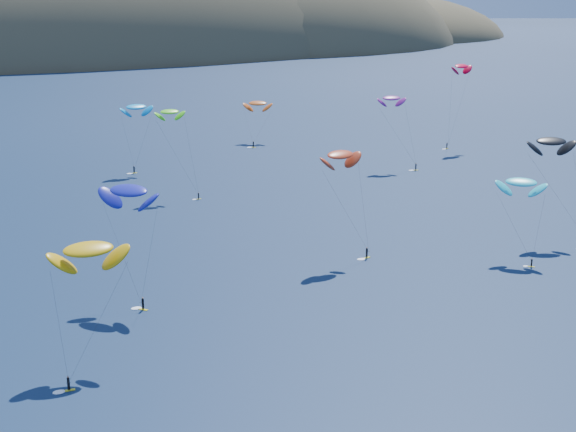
{
  "coord_description": "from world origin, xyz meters",
  "views": [
    {
      "loc": [
        -48.81,
        -55.26,
        53.37
      ],
      "look_at": [
        7.46,
        80.0,
        9.0
      ],
      "focal_mm": 50.0,
      "sensor_mm": 36.0,
      "label": 1
    }
  ],
  "objects": [
    {
      "name": "kitesurfer_11",
      "position": [
        43.1,
        191.74,
        12.46
      ],
      "size": [
        11.28,
        14.64,
        15.06
      ],
      "rotation": [
        0.0,
        0.0,
        -0.47
      ],
      "color": "gold",
      "rests_on": "ground"
    },
    {
      "name": "kitesurfer_9",
      "position": [
        18.35,
        79.91,
        20.03
      ],
      "size": [
        10.04,
        8.3,
        22.68
      ],
      "rotation": [
        0.0,
        0.0,
        0.24
      ],
      "color": "gold",
      "rests_on": "ground"
    },
    {
      "name": "kitesurfer_8",
      "position": [
        99.47,
        158.94,
        25.48
      ],
      "size": [
        10.94,
        6.27,
        27.93
      ],
      "rotation": [
        0.0,
        0.0,
        0.29
      ],
      "color": "gold",
      "rests_on": "ground"
    },
    {
      "name": "kitesurfer_3",
      "position": [
        -0.25,
        137.52,
        20.68
      ],
      "size": [
        8.6,
        10.63,
        22.74
      ],
      "rotation": [
        0.0,
        0.0,
        -0.09
      ],
      "color": "gold",
      "rests_on": "ground"
    },
    {
      "name": "kitesurfer_4",
      "position": [
        -2.63,
        165.66,
        17.88
      ],
      "size": [
        9.37,
        6.56,
        20.43
      ],
      "rotation": [
        0.0,
        0.0,
        0.11
      ],
      "color": "gold",
      "rests_on": "ground"
    },
    {
      "name": "kitesurfer_5",
      "position": [
        50.71,
        66.21,
        14.67
      ],
      "size": [
        9.84,
        12.48,
        17.25
      ],
      "rotation": [
        0.0,
        0.0,
        -0.68
      ],
      "color": "gold",
      "rests_on": "ground"
    },
    {
      "name": "kitesurfer_2",
      "position": [
        -33.93,
        53.53,
        16.32
      ],
      "size": [
        11.45,
        12.14,
        19.36
      ],
      "rotation": [
        0.0,
        0.0,
        -0.02
      ],
      "color": "gold",
      "rests_on": "ground"
    },
    {
      "name": "kitesurfer_7",
      "position": [
        64.13,
        74.28,
        20.14
      ],
      "size": [
        10.71,
        15.55,
        22.92
      ],
      "rotation": [
        0.0,
        0.0,
        -0.3
      ],
      "color": "gold",
      "rests_on": "ground"
    },
    {
      "name": "kitesurfer_6",
      "position": [
        65.52,
        143.05,
        19.54
      ],
      "size": [
        9.1,
        11.34,
        21.85
      ],
      "rotation": [
        0.0,
        0.0,
        -0.21
      ],
      "color": "gold",
      "rests_on": "ground"
    },
    {
      "name": "kitesurfer_10",
      "position": [
        -23.91,
        73.63,
        18.83
      ],
      "size": [
        11.18,
        12.97,
        21.89
      ],
      "rotation": [
        0.0,
        0.0,
        -0.8
      ],
      "color": "gold",
      "rests_on": "ground"
    },
    {
      "name": "island",
      "position": [
        39.4,
        562.36,
        -10.74
      ],
      "size": [
        730.0,
        300.0,
        210.0
      ],
      "color": "#3D3526",
      "rests_on": "ground"
    }
  ]
}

